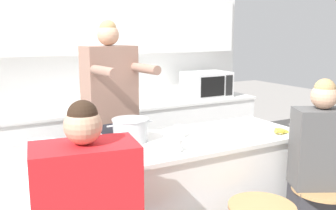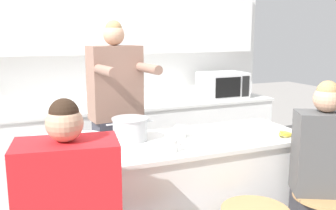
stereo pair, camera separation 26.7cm
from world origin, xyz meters
name	(u,v)px [view 2 (the right image)]	position (x,y,z in m)	size (l,w,h in m)	color
wall_back	(106,45)	(0.00, 1.85, 1.54)	(4.04, 0.22, 2.70)	white
back_counter	(116,146)	(0.00, 1.54, 0.46)	(3.75, 0.66, 0.91)	white
kitchen_island	(172,201)	(0.00, 0.00, 0.47)	(2.06, 0.72, 0.92)	black
person_cooking	(117,131)	(-0.24, 0.60, 0.88)	(0.47, 0.59, 1.78)	#383842
person_seated_near	(319,193)	(0.82, -0.59, 0.63)	(0.42, 0.38, 1.39)	#333338
cooking_pot	(130,129)	(-0.26, 0.15, 1.01)	(0.35, 0.26, 0.16)	#B7BABC
fruit_bowl	(41,143)	(-0.87, 0.20, 0.96)	(0.22, 0.22, 0.07)	#B7BABC
mixing_bowl_steel	(85,141)	(-0.59, 0.11, 0.97)	(0.23, 0.23, 0.08)	white
coffee_cup_near	(180,132)	(0.09, 0.07, 0.97)	(0.12, 0.08, 0.09)	white
coffee_cup_far	(171,146)	(-0.10, -0.22, 0.97)	(0.12, 0.08, 0.08)	white
banana_bunch	(285,134)	(0.81, -0.23, 0.95)	(0.15, 0.11, 0.05)	yellow
microwave	(223,85)	(1.33, 1.50, 1.06)	(0.53, 0.40, 0.30)	white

